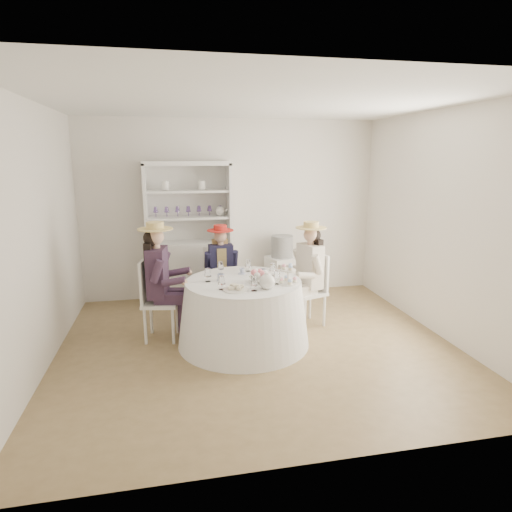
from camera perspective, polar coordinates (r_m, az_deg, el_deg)
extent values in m
plane|color=olive|center=(5.08, 0.23, -11.87)|extent=(4.50, 4.50, 0.00)
plane|color=white|center=(4.64, 0.26, 19.97)|extent=(4.50, 4.50, 0.00)
plane|color=silver|center=(6.63, -3.26, 6.19)|extent=(4.50, 0.00, 4.50)
plane|color=silver|center=(2.79, 8.53, -3.58)|extent=(4.50, 0.00, 4.50)
plane|color=silver|center=(4.77, -27.30, 2.04)|extent=(0.00, 4.50, 4.50)
plane|color=silver|center=(5.58, 23.58, 3.81)|extent=(0.00, 4.50, 4.50)
cone|color=white|center=(5.02, -1.68, -7.59)|extent=(1.53, 1.53, 0.74)
cylinder|color=white|center=(4.90, -1.71, -3.41)|extent=(1.33, 1.33, 0.02)
cube|color=silver|center=(6.49, -8.72, -2.08)|extent=(1.28, 0.61, 0.92)
cube|color=silver|center=(6.51, -9.13, 7.15)|extent=(1.23, 0.19, 1.13)
cube|color=silver|center=(6.27, -9.23, 12.11)|extent=(1.28, 0.61, 0.06)
cube|color=silver|center=(6.31, -14.50, 6.72)|extent=(0.10, 0.46, 1.13)
cube|color=silver|center=(6.35, -3.63, 7.15)|extent=(0.10, 0.46, 1.13)
cube|color=silver|center=(6.33, -8.98, 5.12)|extent=(1.19, 0.55, 0.03)
cube|color=silver|center=(6.29, -9.10, 8.55)|extent=(1.19, 0.55, 0.03)
sphere|color=white|center=(6.35, -4.82, 6.01)|extent=(0.14, 0.14, 0.14)
cube|color=silver|center=(6.69, 3.43, -2.78)|extent=(0.50, 0.50, 0.63)
cylinder|color=black|center=(6.57, 3.49, 1.28)|extent=(0.44, 0.44, 0.33)
cube|color=silver|center=(5.23, -12.58, -6.09)|extent=(0.47, 0.47, 0.04)
cylinder|color=silver|center=(5.13, -11.00, -9.15)|extent=(0.04, 0.04, 0.44)
cylinder|color=silver|center=(5.43, -10.45, -7.87)|extent=(0.04, 0.04, 0.44)
cylinder|color=silver|center=(5.20, -14.56, -9.06)|extent=(0.04, 0.04, 0.44)
cylinder|color=silver|center=(5.49, -13.80, -7.80)|extent=(0.04, 0.04, 0.44)
cube|color=silver|center=(5.19, -14.69, -3.21)|extent=(0.10, 0.38, 0.50)
cube|color=black|center=(5.13, -13.00, -2.14)|extent=(0.26, 0.39, 0.58)
cube|color=black|center=(5.10, -11.48, -5.59)|extent=(0.36, 0.19, 0.12)
cylinder|color=black|center=(5.18, -9.77, -8.77)|extent=(0.10, 0.10, 0.46)
cylinder|color=black|center=(4.90, -13.06, -1.99)|extent=(0.19, 0.12, 0.28)
cube|color=black|center=(5.27, -11.14, -4.96)|extent=(0.36, 0.19, 0.12)
cylinder|color=black|center=(5.35, -9.49, -8.05)|extent=(0.10, 0.10, 0.46)
cylinder|color=black|center=(5.30, -12.17, -0.82)|extent=(0.19, 0.12, 0.28)
cylinder|color=#D8A889|center=(5.06, -13.18, 1.28)|extent=(0.09, 0.09, 0.08)
sphere|color=#D8A889|center=(5.03, -13.25, 2.51)|extent=(0.19, 0.19, 0.19)
sphere|color=black|center=(5.05, -13.75, 2.33)|extent=(0.19, 0.19, 0.19)
cube|color=black|center=(5.10, -13.99, -0.28)|extent=(0.12, 0.25, 0.38)
cylinder|color=tan|center=(5.02, -13.30, 3.53)|extent=(0.40, 0.40, 0.01)
cylinder|color=tan|center=(5.01, -13.33, 3.98)|extent=(0.20, 0.20, 0.08)
cube|color=silver|center=(5.92, -4.62, -4.10)|extent=(0.37, 0.37, 0.04)
cylinder|color=silver|center=(5.83, -5.76, -6.51)|extent=(0.03, 0.03, 0.39)
cylinder|color=silver|center=(5.87, -2.98, -6.32)|extent=(0.03, 0.03, 0.39)
cylinder|color=silver|center=(6.09, -6.12, -5.63)|extent=(0.03, 0.03, 0.39)
cylinder|color=silver|center=(6.13, -3.47, -5.46)|extent=(0.03, 0.03, 0.39)
cube|color=silver|center=(6.00, -4.89, -1.46)|extent=(0.34, 0.04, 0.44)
cube|color=#1C1B36|center=(5.84, -4.70, -0.96)|extent=(0.33, 0.19, 0.52)
cube|color=tan|center=(5.84, -4.70, -0.96)|extent=(0.13, 0.20, 0.44)
cube|color=#1C1B36|center=(5.78, -5.25, -3.78)|extent=(0.13, 0.31, 0.11)
cylinder|color=#1C1B36|center=(5.75, -5.02, -6.68)|extent=(0.09, 0.09, 0.41)
cylinder|color=#1C1B36|center=(5.77, -6.47, -0.54)|extent=(0.09, 0.16, 0.24)
cube|color=#1C1B36|center=(5.81, -3.68, -3.68)|extent=(0.13, 0.31, 0.11)
cylinder|color=#1C1B36|center=(5.77, -3.44, -6.57)|extent=(0.09, 0.09, 0.41)
cylinder|color=#1C1B36|center=(5.82, -2.87, -0.35)|extent=(0.09, 0.16, 0.24)
cylinder|color=#D8A889|center=(5.78, -4.75, 1.69)|extent=(0.08, 0.08, 0.07)
sphere|color=#D8A889|center=(5.76, -4.77, 2.65)|extent=(0.17, 0.17, 0.17)
sphere|color=tan|center=(5.81, -4.83, 2.59)|extent=(0.17, 0.17, 0.17)
cube|color=tan|center=(5.88, -4.83, 0.63)|extent=(0.22, 0.08, 0.34)
cylinder|color=red|center=(5.75, -4.79, 3.43)|extent=(0.36, 0.36, 0.01)
cylinder|color=red|center=(5.74, -4.79, 3.78)|extent=(0.18, 0.18, 0.07)
cube|color=silver|center=(5.57, 6.93, -4.88)|extent=(0.49, 0.49, 0.04)
cylinder|color=silver|center=(5.68, 4.68, -6.85)|extent=(0.03, 0.03, 0.42)
cylinder|color=silver|center=(5.44, 6.53, -7.79)|extent=(0.03, 0.03, 0.42)
cylinder|color=silver|center=(5.85, 7.19, -6.31)|extent=(0.03, 0.03, 0.42)
cylinder|color=silver|center=(5.62, 9.09, -7.19)|extent=(0.03, 0.03, 0.42)
cube|color=silver|center=(5.60, 8.43, -2.07)|extent=(0.14, 0.36, 0.48)
cube|color=beige|center=(5.49, 7.20, -1.31)|extent=(0.29, 0.39, 0.56)
cube|color=beige|center=(5.55, 5.46, -4.08)|extent=(0.35, 0.22, 0.12)
cylinder|color=beige|center=(5.57, 4.25, -7.13)|extent=(0.10, 0.10, 0.44)
cylinder|color=beige|center=(5.60, 5.68, -0.25)|extent=(0.19, 0.13, 0.26)
cube|color=beige|center=(5.42, 6.52, -4.55)|extent=(0.35, 0.22, 0.12)
cylinder|color=beige|center=(5.44, 5.28, -7.67)|extent=(0.10, 0.10, 0.44)
cylinder|color=beige|center=(5.29, 8.17, -1.12)|extent=(0.19, 0.13, 0.26)
cylinder|color=#D8A889|center=(5.42, 7.29, 1.75)|extent=(0.09, 0.09, 0.08)
sphere|color=#D8A889|center=(5.40, 7.32, 2.85)|extent=(0.18, 0.18, 0.18)
sphere|color=black|center=(5.43, 7.68, 2.74)|extent=(0.18, 0.18, 0.18)
cube|color=black|center=(5.49, 7.89, 0.45)|extent=(0.15, 0.24, 0.37)
cylinder|color=tan|center=(5.39, 7.35, 3.76)|extent=(0.39, 0.39, 0.01)
cylinder|color=tan|center=(5.38, 7.36, 4.16)|extent=(0.19, 0.19, 0.08)
cube|color=silver|center=(6.32, -5.55, -2.75)|extent=(0.38, 0.38, 0.04)
cylinder|color=silver|center=(6.55, -4.35, -4.15)|extent=(0.03, 0.03, 0.42)
cylinder|color=silver|center=(6.51, -6.99, -4.30)|extent=(0.03, 0.03, 0.42)
cylinder|color=silver|center=(6.26, -3.97, -4.96)|extent=(0.03, 0.03, 0.42)
cylinder|color=silver|center=(6.23, -6.73, -5.12)|extent=(0.03, 0.03, 0.42)
cube|color=silver|center=(6.09, -5.42, -0.87)|extent=(0.36, 0.03, 0.47)
imported|color=white|center=(4.91, -4.72, -2.90)|extent=(0.09, 0.09, 0.07)
imported|color=white|center=(5.16, -1.89, -2.07)|extent=(0.07, 0.07, 0.06)
imported|color=white|center=(5.07, 0.87, -2.27)|extent=(0.10, 0.10, 0.07)
imported|color=white|center=(4.83, 0.46, -3.19)|extent=(0.26, 0.26, 0.05)
sphere|color=pink|center=(4.82, 1.34, -2.43)|extent=(0.07, 0.07, 0.07)
sphere|color=white|center=(4.86, 1.03, -2.31)|extent=(0.07, 0.07, 0.07)
sphere|color=pink|center=(4.86, 0.49, -2.28)|extent=(0.07, 0.07, 0.07)
sphere|color=white|center=(4.84, 0.04, -2.37)|extent=(0.07, 0.07, 0.07)
sphere|color=pink|center=(4.80, -0.07, -2.51)|extent=(0.07, 0.07, 0.07)
sphere|color=white|center=(4.76, 0.24, -2.63)|extent=(0.07, 0.07, 0.07)
sphere|color=pink|center=(4.75, 0.79, -2.66)|extent=(0.07, 0.07, 0.07)
sphere|color=white|center=(4.78, 1.24, -2.58)|extent=(0.07, 0.07, 0.07)
sphere|color=white|center=(4.58, 1.50, -3.44)|extent=(0.17, 0.17, 0.17)
cylinder|color=white|center=(4.60, 2.79, -3.25)|extent=(0.10, 0.03, 0.08)
cylinder|color=white|center=(4.56, 1.51, -2.40)|extent=(0.04, 0.04, 0.02)
cylinder|color=white|center=(4.55, -2.72, -4.48)|extent=(0.27, 0.27, 0.01)
cube|color=beige|center=(4.52, -3.35, -4.29)|extent=(0.06, 0.04, 0.03)
cube|color=beige|center=(4.54, -2.73, -4.03)|extent=(0.07, 0.06, 0.03)
cube|color=beige|center=(4.57, -2.11, -4.07)|extent=(0.08, 0.07, 0.03)
cube|color=beige|center=(4.58, -3.07, -3.90)|extent=(0.07, 0.07, 0.03)
cube|color=beige|center=(4.51, -2.25, -4.31)|extent=(0.07, 0.08, 0.03)
cylinder|color=white|center=(4.79, 4.28, -3.61)|extent=(0.23, 0.23, 0.01)
cylinder|color=white|center=(4.77, 4.30, -2.79)|extent=(0.02, 0.02, 0.16)
cylinder|color=white|center=(4.75, 4.31, -1.89)|extent=(0.17, 0.17, 0.01)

